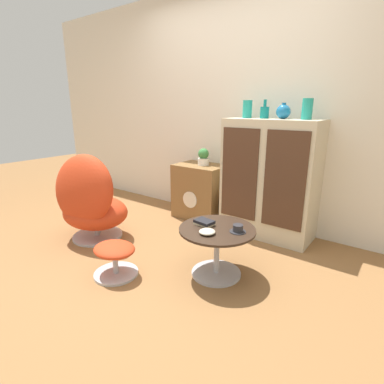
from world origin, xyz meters
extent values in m
plane|color=olive|center=(0.00, 0.00, 0.00)|extent=(12.00, 12.00, 0.00)
cube|color=silver|center=(0.00, 1.49, 1.30)|extent=(6.40, 0.06, 2.60)
cube|color=beige|center=(0.57, 1.24, 0.60)|extent=(0.92, 0.43, 1.20)
cube|color=#472D1E|center=(0.34, 1.02, 0.66)|extent=(0.39, 0.01, 0.91)
cube|color=#472D1E|center=(0.80, 1.02, 0.66)|extent=(0.39, 0.01, 0.91)
cube|color=brown|center=(-0.28, 1.24, 0.32)|extent=(0.59, 0.43, 0.65)
cylinder|color=beige|center=(-0.28, 1.02, 0.27)|extent=(0.19, 0.01, 0.19)
cylinder|color=#B7B7BC|center=(-0.80, 0.11, 0.01)|extent=(0.50, 0.50, 0.02)
cylinder|color=#B7B7BC|center=(-0.80, 0.11, 0.07)|extent=(0.06, 0.06, 0.09)
ellipsoid|color=red|center=(-0.80, 0.11, 0.27)|extent=(0.78, 0.70, 0.32)
ellipsoid|color=red|center=(-0.78, -0.01, 0.54)|extent=(0.75, 0.55, 0.73)
cylinder|color=#B7B7BC|center=(-0.07, -0.25, 0.01)|extent=(0.36, 0.36, 0.02)
cylinder|color=#B7B7BC|center=(-0.07, -0.25, 0.10)|extent=(0.04, 0.04, 0.16)
ellipsoid|color=red|center=(-0.07, -0.25, 0.23)|extent=(0.35, 0.30, 0.09)
cylinder|color=#B7B7BC|center=(0.58, 0.25, 0.01)|extent=(0.40, 0.40, 0.02)
cylinder|color=#B7B7BC|center=(0.58, 0.25, 0.20)|extent=(0.04, 0.04, 0.36)
cylinder|color=#332319|center=(0.58, 0.25, 0.39)|extent=(0.60, 0.60, 0.02)
cylinder|color=teal|center=(0.28, 1.24, 1.29)|extent=(0.09, 0.09, 0.17)
cylinder|color=#147A75|center=(0.47, 1.24, 1.25)|extent=(0.09, 0.09, 0.11)
cylinder|color=#147A75|center=(0.47, 1.24, 1.34)|extent=(0.03, 0.03, 0.07)
ellipsoid|color=#196699|center=(0.66, 1.24, 1.27)|extent=(0.13, 0.13, 0.13)
cylinder|color=#196699|center=(0.66, 1.24, 1.34)|extent=(0.04, 0.04, 0.02)
cylinder|color=teal|center=(0.88, 1.24, 1.29)|extent=(0.09, 0.09, 0.19)
cylinder|color=silver|center=(-0.25, 1.24, 0.69)|extent=(0.13, 0.13, 0.08)
sphere|color=#387A3D|center=(-0.25, 1.24, 0.78)|extent=(0.12, 0.12, 0.12)
cylinder|color=#2D2D33|center=(0.74, 0.28, 0.41)|extent=(0.12, 0.12, 0.01)
cylinder|color=#2D2D33|center=(0.74, 0.28, 0.43)|extent=(0.08, 0.08, 0.06)
cube|color=beige|center=(0.45, 0.25, 0.41)|extent=(0.15, 0.11, 0.02)
cube|color=black|center=(0.46, 0.24, 0.43)|extent=(0.16, 0.12, 0.02)
ellipsoid|color=beige|center=(0.57, 0.11, 0.42)|extent=(0.12, 0.12, 0.04)
camera|label=1|loc=(1.71, -1.60, 1.33)|focal=28.00mm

